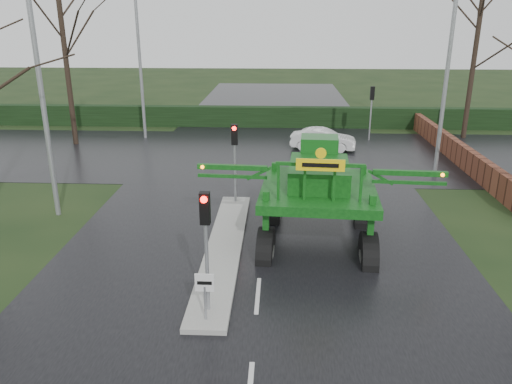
{
  "coord_description": "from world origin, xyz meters",
  "views": [
    {
      "loc": [
        0.55,
        -12.7,
        7.64
      ],
      "look_at": [
        -0.22,
        3.46,
        2.0
      ],
      "focal_mm": 35.0,
      "sensor_mm": 36.0,
      "label": 1
    }
  ],
  "objects_px": {
    "street_light_left_near": "(46,65)",
    "street_light_left_far": "(143,46)",
    "traffic_signal_mid": "(235,147)",
    "traffic_signal_far": "(372,101)",
    "crop_sprayer": "(267,190)",
    "white_sedan": "(323,150)",
    "traffic_signal_near": "(206,227)",
    "street_light_right": "(443,56)",
    "keep_left_sign": "(205,289)"
  },
  "relations": [
    {
      "from": "keep_left_sign",
      "to": "white_sedan",
      "type": "xyz_separation_m",
      "value": [
        4.53,
        18.78,
        -1.06
      ]
    },
    {
      "from": "traffic_signal_far",
      "to": "street_light_left_far",
      "type": "bearing_deg",
      "value": 0.03
    },
    {
      "from": "street_light_left_far",
      "to": "crop_sprayer",
      "type": "bearing_deg",
      "value": -63.89
    },
    {
      "from": "street_light_left_near",
      "to": "crop_sprayer",
      "type": "height_order",
      "value": "street_light_left_near"
    },
    {
      "from": "traffic_signal_near",
      "to": "traffic_signal_mid",
      "type": "relative_size",
      "value": 1.0
    },
    {
      "from": "street_light_left_far",
      "to": "keep_left_sign",
      "type": "bearing_deg",
      "value": -72.22
    },
    {
      "from": "keep_left_sign",
      "to": "white_sedan",
      "type": "distance_m",
      "value": 19.35
    },
    {
      "from": "traffic_signal_far",
      "to": "street_light_left_far",
      "type": "relative_size",
      "value": 0.35
    },
    {
      "from": "traffic_signal_mid",
      "to": "traffic_signal_far",
      "type": "height_order",
      "value": "same"
    },
    {
      "from": "street_light_left_far",
      "to": "crop_sprayer",
      "type": "relative_size",
      "value": 1.16
    },
    {
      "from": "street_light_left_far",
      "to": "traffic_signal_far",
      "type": "bearing_deg",
      "value": 0.03
    },
    {
      "from": "crop_sprayer",
      "to": "traffic_signal_far",
      "type": "bearing_deg",
      "value": 73.53
    },
    {
      "from": "traffic_signal_far",
      "to": "traffic_signal_mid",
      "type": "bearing_deg",
      "value": 58.07
    },
    {
      "from": "traffic_signal_near",
      "to": "street_light_right",
      "type": "bearing_deg",
      "value": 53.87
    },
    {
      "from": "street_light_left_near",
      "to": "white_sedan",
      "type": "xyz_separation_m",
      "value": [
        11.43,
        11.28,
        -5.99
      ]
    },
    {
      "from": "traffic_signal_far",
      "to": "crop_sprayer",
      "type": "bearing_deg",
      "value": 69.65
    },
    {
      "from": "street_light_right",
      "to": "street_light_left_far",
      "type": "relative_size",
      "value": 1.0
    },
    {
      "from": "street_light_right",
      "to": "crop_sprayer",
      "type": "bearing_deg",
      "value": -131.53
    },
    {
      "from": "keep_left_sign",
      "to": "traffic_signal_mid",
      "type": "xyz_separation_m",
      "value": [
        0.0,
        8.99,
        1.53
      ]
    },
    {
      "from": "street_light_left_far",
      "to": "traffic_signal_mid",
      "type": "bearing_deg",
      "value": -61.14
    },
    {
      "from": "keep_left_sign",
      "to": "traffic_signal_far",
      "type": "relative_size",
      "value": 0.38
    },
    {
      "from": "traffic_signal_mid",
      "to": "crop_sprayer",
      "type": "xyz_separation_m",
      "value": [
        1.47,
        -4.55,
        -0.32
      ]
    },
    {
      "from": "traffic_signal_far",
      "to": "crop_sprayer",
      "type": "relative_size",
      "value": 0.41
    },
    {
      "from": "traffic_signal_mid",
      "to": "street_light_right",
      "type": "bearing_deg",
      "value": 25.4
    },
    {
      "from": "traffic_signal_near",
      "to": "traffic_signal_mid",
      "type": "distance_m",
      "value": 8.5
    },
    {
      "from": "street_light_right",
      "to": "white_sedan",
      "type": "distance_m",
      "value": 9.4
    },
    {
      "from": "street_light_left_near",
      "to": "street_light_left_far",
      "type": "distance_m",
      "value": 14.0
    },
    {
      "from": "traffic_signal_far",
      "to": "traffic_signal_near",
      "type": "bearing_deg",
      "value": 69.64
    },
    {
      "from": "traffic_signal_near",
      "to": "white_sedan",
      "type": "xyz_separation_m",
      "value": [
        4.53,
        18.29,
        -2.59
      ]
    },
    {
      "from": "traffic_signal_far",
      "to": "street_light_right",
      "type": "height_order",
      "value": "street_light_right"
    },
    {
      "from": "traffic_signal_mid",
      "to": "traffic_signal_far",
      "type": "xyz_separation_m",
      "value": [
        7.8,
        12.52,
        0.0
      ]
    },
    {
      "from": "street_light_left_near",
      "to": "white_sedan",
      "type": "height_order",
      "value": "street_light_left_near"
    },
    {
      "from": "crop_sprayer",
      "to": "street_light_left_near",
      "type": "bearing_deg",
      "value": 163.77
    },
    {
      "from": "traffic_signal_far",
      "to": "crop_sprayer",
      "type": "height_order",
      "value": "crop_sprayer"
    },
    {
      "from": "white_sedan",
      "to": "street_light_left_near",
      "type": "bearing_deg",
      "value": 144.78
    },
    {
      "from": "street_light_left_far",
      "to": "white_sedan",
      "type": "xyz_separation_m",
      "value": [
        11.43,
        -2.72,
        -5.99
      ]
    },
    {
      "from": "traffic_signal_mid",
      "to": "street_light_left_far",
      "type": "relative_size",
      "value": 0.35
    },
    {
      "from": "traffic_signal_near",
      "to": "street_light_right",
      "type": "xyz_separation_m",
      "value": [
        9.49,
        13.01,
        3.4
      ]
    },
    {
      "from": "street_light_right",
      "to": "street_light_left_far",
      "type": "xyz_separation_m",
      "value": [
        -16.39,
        8.0,
        0.0
      ]
    },
    {
      "from": "street_light_left_near",
      "to": "street_light_left_far",
      "type": "height_order",
      "value": "same"
    },
    {
      "from": "crop_sprayer",
      "to": "keep_left_sign",
      "type": "bearing_deg",
      "value": -104.41
    },
    {
      "from": "traffic_signal_near",
      "to": "street_light_left_near",
      "type": "bearing_deg",
      "value": 134.53
    },
    {
      "from": "traffic_signal_near",
      "to": "street_light_right",
      "type": "height_order",
      "value": "street_light_right"
    },
    {
      "from": "white_sedan",
      "to": "traffic_signal_near",
      "type": "bearing_deg",
      "value": 176.22
    },
    {
      "from": "keep_left_sign",
      "to": "traffic_signal_mid",
      "type": "height_order",
      "value": "traffic_signal_mid"
    },
    {
      "from": "crop_sprayer",
      "to": "traffic_signal_mid",
      "type": "bearing_deg",
      "value": 111.74
    },
    {
      "from": "street_light_left_far",
      "to": "white_sedan",
      "type": "distance_m",
      "value": 13.19
    },
    {
      "from": "traffic_signal_near",
      "to": "crop_sprayer",
      "type": "height_order",
      "value": "crop_sprayer"
    },
    {
      "from": "traffic_signal_near",
      "to": "street_light_left_near",
      "type": "distance_m",
      "value": 10.4
    },
    {
      "from": "street_light_left_near",
      "to": "keep_left_sign",
      "type": "bearing_deg",
      "value": -47.41
    }
  ]
}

